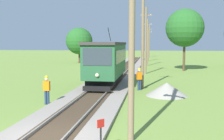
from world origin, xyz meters
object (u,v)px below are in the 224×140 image
at_px(gravel_pile, 167,89).
at_px(second_worker, 139,78).
at_px(utility_pole_mid, 146,40).
at_px(track_worker, 47,89).
at_px(red_tram, 106,61).
at_px(tree_left_far, 79,41).
at_px(trackside_signal_marker, 101,134).
at_px(utility_pole_distant, 148,44).
at_px(utility_pole_horizon, 149,41).
at_px(utility_pole_foreground, 132,28).
at_px(utility_pole_far, 148,42).
at_px(utility_pole_near_tram, 143,36).
at_px(tree_right_near, 185,28).

distance_m(gravel_pile, second_worker, 2.88).
bearing_deg(utility_pole_mid, track_worker, -107.33).
bearing_deg(second_worker, red_tram, 29.04).
bearing_deg(tree_left_far, trackside_signal_marker, -73.87).
height_order(track_worker, tree_left_far, tree_left_far).
bearing_deg(tree_left_far, gravel_pile, -64.23).
bearing_deg(utility_pole_distant, gravel_pile, -87.25).
bearing_deg(red_tram, utility_pole_distant, 84.89).
height_order(red_tram, trackside_signal_marker, red_tram).
bearing_deg(second_worker, gravel_pile, -167.80).
bearing_deg(utility_pole_horizon, utility_pole_distant, -90.00).
xyz_separation_m(utility_pole_distant, gravel_pile, (1.83, -38.08, -3.06)).
bearing_deg(trackside_signal_marker, utility_pole_horizon, 89.19).
bearing_deg(utility_pole_foreground, second_worker, 91.06).
relative_size(utility_pole_far, trackside_signal_marker, 6.56).
relative_size(utility_pole_mid, gravel_pile, 2.72).
bearing_deg(gravel_pile, tree_left_far, 115.77).
height_order(utility_pole_foreground, utility_pole_near_tram, utility_pole_foreground).
bearing_deg(utility_pole_horizon, gravel_pile, -88.04).
bearing_deg(track_worker, gravel_pile, 118.92).
xyz_separation_m(utility_pole_near_tram, tree_left_far, (-12.77, 27.49, -0.14)).
xyz_separation_m(utility_pole_foreground, track_worker, (-5.54, 5.29, -3.32)).
bearing_deg(red_tram, tree_left_far, 109.86).
xyz_separation_m(gravel_pile, tree_left_far, (-14.60, 30.23, 3.68)).
height_order(utility_pole_far, track_worker, utility_pole_far).
xyz_separation_m(utility_pole_horizon, second_worker, (-0.21, -51.58, -3.32)).
bearing_deg(second_worker, utility_pole_near_tram, -48.71).
bearing_deg(utility_pole_foreground, track_worker, 136.31).
height_order(gravel_pile, tree_left_far, tree_left_far).
distance_m(utility_pole_foreground, track_worker, 8.35).
xyz_separation_m(red_tram, tree_right_near, (8.14, 14.72, 3.56)).
relative_size(trackside_signal_marker, tree_right_near, 0.14).
xyz_separation_m(utility_pole_foreground, utility_pole_far, (0.00, 35.29, -0.34)).
bearing_deg(tree_left_far, utility_pole_horizon, 61.29).
height_order(red_tram, second_worker, red_tram).
height_order(trackside_signal_marker, tree_right_near, tree_right_near).
distance_m(track_worker, tree_right_near, 24.99).
bearing_deg(track_worker, utility_pole_distant, 173.21).
xyz_separation_m(utility_pole_distant, trackside_signal_marker, (-0.91, -48.84, -2.87)).
bearing_deg(tree_right_near, trackside_signal_marker, -101.63).
xyz_separation_m(utility_pole_far, utility_pole_distant, (0.00, 12.03, -0.43)).
distance_m(utility_pole_horizon, track_worker, 57.86).
bearing_deg(utility_pole_near_tram, utility_pole_far, 90.00).
bearing_deg(track_worker, tree_right_near, 155.16).
bearing_deg(utility_pole_mid, utility_pole_foreground, -90.00).
xyz_separation_m(utility_pole_mid, utility_pole_horizon, (0.00, 39.75, 0.19)).
height_order(utility_pole_mid, gravel_pile, utility_pole_mid).
relative_size(utility_pole_distant, tree_right_near, 0.83).
bearing_deg(gravel_pile, tree_right_near, 79.98).
relative_size(utility_pole_foreground, gravel_pile, 2.85).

